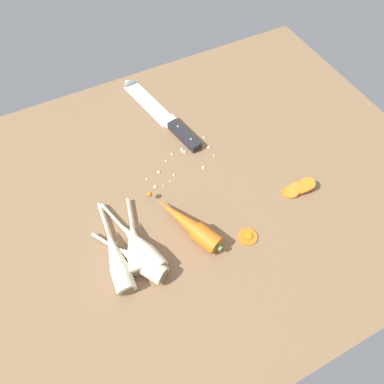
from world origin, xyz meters
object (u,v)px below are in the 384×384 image
object	(u,v)px
parsnip_front	(140,245)
parsnip_back	(139,261)
whole_carrot	(189,224)
chefs_knife	(158,110)
parsnip_mid_right	(135,246)
parsnip_mid_left	(117,259)
carrot_slice_stray_near	(248,236)
carrot_slice_stack	(298,188)

from	to	relation	value
parsnip_front	parsnip_back	xyz separation A→B (cm)	(-1.45, -3.23, 0.00)
whole_carrot	chefs_knife	bearing A→B (deg)	76.84
parsnip_front	parsnip_mid_right	size ratio (longest dim) A/B	1.15
chefs_knife	whole_carrot	distance (cm)	37.34
whole_carrot	parsnip_mid_left	size ratio (longest dim) A/B	0.89
chefs_knife	parsnip_mid_left	bearing A→B (deg)	-124.62
whole_carrot	parsnip_back	world-z (taller)	whole_carrot
whole_carrot	parsnip_back	bearing A→B (deg)	-167.11
chefs_knife	parsnip_back	distance (cm)	44.73
parsnip_back	whole_carrot	bearing A→B (deg)	12.89
parsnip_mid_left	parsnip_mid_right	xyz separation A→B (cm)	(4.50, 1.07, 0.00)
whole_carrot	parsnip_mid_left	bearing A→B (deg)	-178.81
parsnip_mid_left	carrot_slice_stray_near	distance (cm)	28.36
parsnip_front	parsnip_mid_left	distance (cm)	5.44
whole_carrot	parsnip_front	xyz separation A→B (cm)	(-11.42, 0.28, -0.12)
parsnip_front	parsnip_mid_left	bearing A→B (deg)	-173.31
chefs_knife	parsnip_mid_right	xyz separation A→B (cm)	(-20.82, -35.61, 1.33)
chefs_knife	parsnip_front	size ratio (longest dim) A/B	1.64
whole_carrot	parsnip_mid_left	world-z (taller)	whole_carrot
whole_carrot	parsnip_mid_right	world-z (taller)	whole_carrot
chefs_knife	parsnip_back	size ratio (longest dim) A/B	2.02
parsnip_front	parsnip_mid_left	size ratio (longest dim) A/B	0.93
chefs_knife	carrot_slice_stray_near	bearing A→B (deg)	-87.35
parsnip_front	parsnip_back	world-z (taller)	same
parsnip_mid_right	parsnip_mid_left	bearing A→B (deg)	-166.65
parsnip_back	carrot_slice_stack	distance (cm)	40.36
whole_carrot	parsnip_front	distance (cm)	11.43
parsnip_mid_left	chefs_knife	bearing A→B (deg)	55.38
parsnip_mid_right	carrot_slice_stray_near	distance (cm)	24.39
chefs_knife	parsnip_mid_left	xyz separation A→B (cm)	(-25.32, -36.68, 1.33)
chefs_knife	whole_carrot	size ratio (longest dim) A/B	1.72
parsnip_front	carrot_slice_stray_near	distance (cm)	23.40
carrot_slice_stack	parsnip_mid_right	bearing A→B (deg)	175.15
parsnip_back	carrot_slice_stack	world-z (taller)	parsnip_back
parsnip_mid_left	carrot_slice_stray_near	size ratio (longest dim) A/B	5.32
carrot_slice_stray_near	parsnip_mid_right	bearing A→B (deg)	159.88
parsnip_mid_right	carrot_slice_stray_near	size ratio (longest dim) A/B	4.32
carrot_slice_stack	parsnip_mid_left	bearing A→B (deg)	177.02
whole_carrot	parsnip_back	size ratio (longest dim) A/B	1.17
parsnip_back	chefs_knife	bearing A→B (deg)	61.46
parsnip_mid_right	parsnip_back	xyz separation A→B (cm)	(-0.55, -3.66, -0.00)
parsnip_front	carrot_slice_stray_near	bearing A→B (deg)	-19.88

